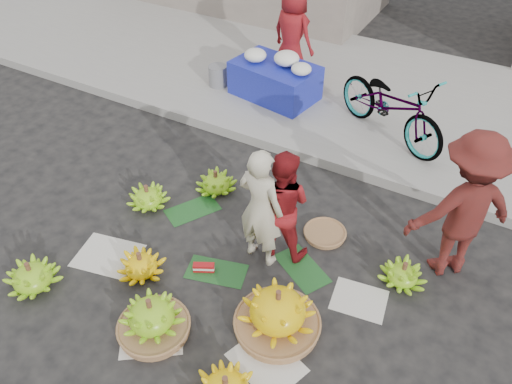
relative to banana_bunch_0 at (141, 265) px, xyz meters
The scene contains 21 objects.
ground 1.01m from the banana_bunch_0, 37.55° to the left, with size 80.00×80.00×0.00m, color black.
curb 2.92m from the banana_bunch_0, 74.22° to the left, with size 40.00×0.25×0.15m, color gray.
sidewalk 4.97m from the banana_bunch_0, 80.81° to the left, with size 40.00×4.00×0.12m, color gray.
newspaper_scatter 0.83m from the banana_bunch_0, 13.43° to the right, with size 3.20×1.80×0.00m, color silver, non-canonical shape.
banana_leaves 1.07m from the banana_bunch_0, 49.42° to the left, with size 2.00×1.00×0.00m, color #17461D, non-canonical shape.
banana_bunch_0 is the anchor object (origin of this frame).
banana_bunch_1 1.12m from the banana_bunch_0, 141.68° to the right, with size 0.74×0.74×0.35m.
banana_bunch_2 0.77m from the banana_bunch_0, 42.23° to the right, with size 0.81×0.81×0.47m.
banana_bunch_4 1.61m from the banana_bunch_0, ahead, with size 1.00×1.00×0.55m.
banana_bunch_5 2.80m from the banana_bunch_0, 26.70° to the left, with size 0.54×0.54×0.29m.
banana_bunch_6 1.11m from the banana_bunch_0, 124.86° to the left, with size 0.51×0.51×0.32m.
banana_bunch_7 1.57m from the banana_bunch_0, 91.79° to the left, with size 0.54×0.54×0.32m.
basket_spare 2.13m from the banana_bunch_0, 44.94° to the left, with size 0.48×0.48×0.06m, color brown.
incense_stack 0.68m from the banana_bunch_0, 32.16° to the left, with size 0.23×0.07×0.09m, color #A81115.
vendor_cream 1.44m from the banana_bunch_0, 40.43° to the left, with size 0.53×0.35×1.45m, color beige.
vendor_red 1.64m from the banana_bunch_0, 42.76° to the left, with size 0.65×0.51×1.34m, color maroon.
man_striped 3.40m from the banana_bunch_0, 31.10° to the left, with size 1.12×0.64×1.73m, color maroon.
flower_table 3.99m from the banana_bunch_0, 96.24° to the left, with size 1.44×1.04×0.77m.
grey_bucket 4.07m from the banana_bunch_0, 110.64° to the left, with size 0.31×0.31×0.35m, color slate.
flower_vendor 4.71m from the banana_bunch_0, 95.99° to the left, with size 0.77×0.50×1.58m, color maroon.
bicycle 4.04m from the banana_bunch_0, 67.78° to the left, with size 1.94×0.67×1.02m, color gray.
Camera 1 is at (2.03, -3.13, 4.20)m, focal length 35.00 mm.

